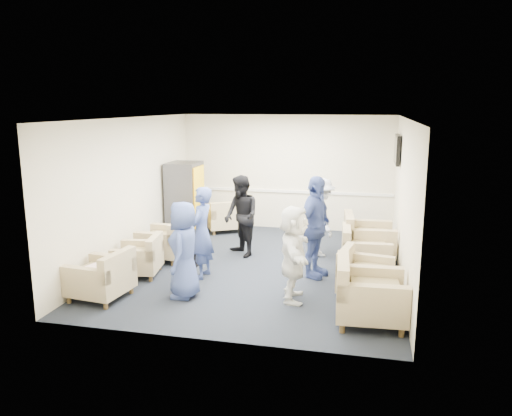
% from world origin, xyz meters
% --- Properties ---
extents(floor, '(6.00, 6.00, 0.00)m').
position_xyz_m(floor, '(0.00, 0.00, 0.00)').
color(floor, black).
rests_on(floor, ground).
extents(ceiling, '(6.00, 6.00, 0.00)m').
position_xyz_m(ceiling, '(0.00, 0.00, 2.70)').
color(ceiling, white).
rests_on(ceiling, back_wall).
extents(back_wall, '(5.00, 0.02, 2.70)m').
position_xyz_m(back_wall, '(0.00, 3.00, 1.35)').
color(back_wall, beige).
rests_on(back_wall, floor).
extents(front_wall, '(5.00, 0.02, 2.70)m').
position_xyz_m(front_wall, '(0.00, -3.00, 1.35)').
color(front_wall, beige).
rests_on(front_wall, floor).
extents(left_wall, '(0.02, 6.00, 2.70)m').
position_xyz_m(left_wall, '(-2.50, 0.00, 1.35)').
color(left_wall, beige).
rests_on(left_wall, floor).
extents(right_wall, '(0.02, 6.00, 2.70)m').
position_xyz_m(right_wall, '(2.50, 0.00, 1.35)').
color(right_wall, beige).
rests_on(right_wall, floor).
extents(chair_rail, '(4.98, 0.04, 0.06)m').
position_xyz_m(chair_rail, '(0.00, 2.98, 0.90)').
color(chair_rail, white).
rests_on(chair_rail, back_wall).
extents(tv, '(0.10, 1.00, 0.58)m').
position_xyz_m(tv, '(2.44, 1.80, 2.05)').
color(tv, black).
rests_on(tv, right_wall).
extents(armchair_left_near, '(0.90, 0.90, 0.65)m').
position_xyz_m(armchair_left_near, '(-2.00, -2.04, 0.32)').
color(armchair_left_near, tan).
rests_on(armchair_left_near, floor).
extents(armchair_left_mid, '(0.87, 0.87, 0.60)m').
position_xyz_m(armchair_left_mid, '(-1.92, -0.91, 0.30)').
color(armchair_left_mid, tan).
rests_on(armchair_left_mid, floor).
extents(armchair_left_far, '(0.86, 0.86, 0.66)m').
position_xyz_m(armchair_left_far, '(-1.84, 0.05, 0.33)').
color(armchair_left_far, tan).
rests_on(armchair_left_far, floor).
extents(armchair_right_near, '(0.98, 0.98, 0.74)m').
position_xyz_m(armchair_right_near, '(1.93, -2.01, 0.37)').
color(armchair_right_near, tan).
rests_on(armchair_right_near, floor).
extents(armchair_right_midnear, '(0.90, 0.90, 0.62)m').
position_xyz_m(armchair_right_midnear, '(1.87, -0.99, 0.31)').
color(armchair_right_midnear, tan).
rests_on(armchair_right_midnear, floor).
extents(armchair_right_midfar, '(0.90, 0.90, 0.68)m').
position_xyz_m(armchair_right_midfar, '(1.86, 0.17, 0.34)').
color(armchair_right_midfar, tan).
rests_on(armchair_right_midfar, floor).
extents(armchair_right_far, '(1.01, 1.01, 0.75)m').
position_xyz_m(armchair_right_far, '(1.90, 0.89, 0.37)').
color(armchair_right_far, tan).
rests_on(armchair_right_far, floor).
extents(armchair_corner, '(1.09, 1.09, 0.64)m').
position_xyz_m(armchair_corner, '(-1.34, 2.36, 0.32)').
color(armchair_corner, tan).
rests_on(armchair_corner, floor).
extents(vending_machine, '(0.68, 0.80, 1.68)m').
position_xyz_m(vending_machine, '(-2.09, 1.78, 0.84)').
color(vending_machine, '#47484E').
rests_on(vending_machine, floor).
extents(backpack, '(0.29, 0.22, 0.49)m').
position_xyz_m(backpack, '(-1.24, -0.22, 0.25)').
color(backpack, black).
rests_on(backpack, floor).
extents(pillow, '(0.41, 0.48, 0.12)m').
position_xyz_m(pillow, '(-2.01, -2.03, 0.49)').
color(pillow, white).
rests_on(pillow, armchair_left_near).
extents(person_front_left, '(0.56, 0.79, 1.50)m').
position_xyz_m(person_front_left, '(-0.82, -1.66, 0.75)').
color(person_front_left, '#3B4D8F').
rests_on(person_front_left, floor).
extents(person_mid_left, '(0.41, 0.60, 1.58)m').
position_xyz_m(person_mid_left, '(-0.84, -0.77, 0.79)').
color(person_mid_left, '#3B4D8F').
rests_on(person_mid_left, floor).
extents(person_back_left, '(0.97, 0.98, 1.59)m').
position_xyz_m(person_back_left, '(-0.49, 0.59, 0.80)').
color(person_back_left, black).
rests_on(person_back_left, floor).
extents(person_back_right, '(0.93, 1.15, 1.55)m').
position_xyz_m(person_back_right, '(1.02, 0.94, 0.78)').
color(person_back_right, silver).
rests_on(person_back_right, floor).
extents(person_mid_right, '(0.76, 1.12, 1.76)m').
position_xyz_m(person_mid_right, '(1.04, -0.31, 0.88)').
color(person_mid_right, '#3B4D8F').
rests_on(person_mid_right, floor).
extents(person_front_right, '(0.60, 1.41, 1.47)m').
position_xyz_m(person_front_right, '(0.85, -1.44, 0.74)').
color(person_front_right, white).
rests_on(person_front_right, floor).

